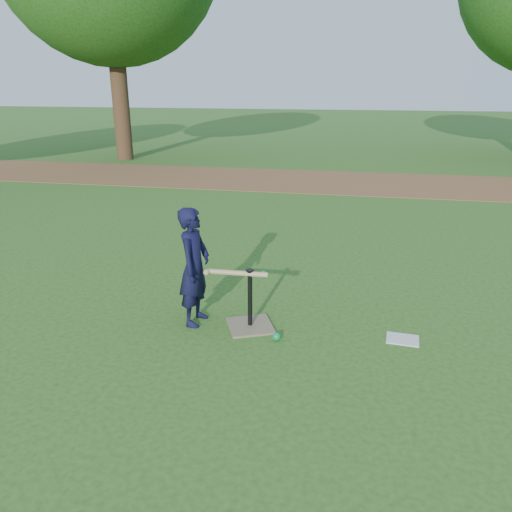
# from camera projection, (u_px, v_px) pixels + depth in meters

# --- Properties ---
(ground) EXTENTS (80.00, 80.00, 0.00)m
(ground) POSITION_uv_depth(u_px,v_px,m) (237.00, 311.00, 5.34)
(ground) COLOR #285116
(ground) RESTS_ON ground
(dirt_strip) EXTENTS (24.00, 3.00, 0.01)m
(dirt_strip) POSITION_uv_depth(u_px,v_px,m) (308.00, 181.00, 12.27)
(dirt_strip) COLOR brown
(dirt_strip) RESTS_ON ground
(child) EXTENTS (0.32, 0.46, 1.20)m
(child) POSITION_uv_depth(u_px,v_px,m) (194.00, 267.00, 4.92)
(child) COLOR black
(child) RESTS_ON ground
(wiffle_ball_ground) EXTENTS (0.08, 0.08, 0.08)m
(wiffle_ball_ground) POSITION_uv_depth(u_px,v_px,m) (277.00, 337.00, 4.73)
(wiffle_ball_ground) COLOR #0B823E
(wiffle_ball_ground) RESTS_ON ground
(clipboard) EXTENTS (0.32, 0.25, 0.01)m
(clipboard) POSITION_uv_depth(u_px,v_px,m) (403.00, 339.00, 4.75)
(clipboard) COLOR silver
(clipboard) RESTS_ON ground
(batting_tee) EXTENTS (0.57, 0.57, 0.61)m
(batting_tee) POSITION_uv_depth(u_px,v_px,m) (250.00, 317.00, 4.97)
(batting_tee) COLOR #77654C
(batting_tee) RESTS_ON ground
(swing_action) EXTENTS (0.63, 0.16, 0.09)m
(swing_action) POSITION_uv_depth(u_px,v_px,m) (239.00, 273.00, 4.83)
(swing_action) COLOR tan
(swing_action) RESTS_ON ground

